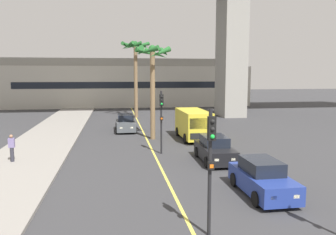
{
  "coord_description": "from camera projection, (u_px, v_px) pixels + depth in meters",
  "views": [
    {
      "loc": [
        -2.51,
        -1.95,
        5.3
      ],
      "look_at": [
        0.0,
        14.0,
        3.22
      ],
      "focal_mm": 36.25,
      "sensor_mm": 36.0,
      "label": 1
    }
  ],
  "objects": [
    {
      "name": "pedestrian_near_crosswalk",
      "position": [
        12.0,
        148.0,
        19.95
      ],
      "size": [
        0.34,
        0.22,
        1.62
      ],
      "color": "#2D2D38",
      "rests_on": "sidewalk_left"
    },
    {
      "name": "palm_tree_near_median",
      "position": [
        136.0,
        58.0,
        40.65
      ],
      "size": [
        3.57,
        3.56,
        9.2
      ],
      "color": "brown",
      "rests_on": "ground"
    },
    {
      "name": "pier_building_backdrop",
      "position": [
        130.0,
        83.0,
        56.55
      ],
      "size": [
        39.19,
        8.04,
        7.73
      ],
      "color": "beige",
      "rests_on": "ground"
    },
    {
      "name": "lane_stripe_center",
      "position": [
        148.0,
        142.0,
        26.49
      ],
      "size": [
        0.14,
        56.0,
        0.01
      ],
      "primitive_type": "cube",
      "color": "#DBCC4C",
      "rests_on": "ground"
    },
    {
      "name": "traffic_light_median_far",
      "position": [
        161.0,
        114.0,
        22.28
      ],
      "size": [
        0.24,
        0.37,
        4.2
      ],
      "color": "black",
      "rests_on": "ground"
    },
    {
      "name": "palm_tree_mid_median",
      "position": [
        152.0,
        65.0,
        27.02
      ],
      "size": [
        2.94,
        3.07,
        7.57
      ],
      "color": "brown",
      "rests_on": "ground"
    },
    {
      "name": "sidewalk_left",
      "position": [
        8.0,
        176.0,
        17.41
      ],
      "size": [
        4.8,
        80.0,
        0.15
      ],
      "primitive_type": "cube",
      "color": "gray",
      "rests_on": "ground"
    },
    {
      "name": "car_queue_third",
      "position": [
        262.0,
        179.0,
        14.94
      ],
      "size": [
        1.84,
        4.11,
        1.56
      ],
      "color": "navy",
      "rests_on": "ground"
    },
    {
      "name": "delivery_van",
      "position": [
        193.0,
        124.0,
        27.6
      ],
      "size": [
        2.21,
        5.27,
        2.36
      ],
      "color": "yellow",
      "rests_on": "ground"
    },
    {
      "name": "traffic_light_median_near",
      "position": [
        211.0,
        156.0,
        10.8
      ],
      "size": [
        0.24,
        0.37,
        4.2
      ],
      "color": "black",
      "rests_on": "ground"
    },
    {
      "name": "car_queue_front",
      "position": [
        215.0,
        150.0,
        20.6
      ],
      "size": [
        1.89,
        4.13,
        1.56
      ],
      "color": "black",
      "rests_on": "ground"
    },
    {
      "name": "car_queue_second",
      "position": [
        126.0,
        123.0,
        31.6
      ],
      "size": [
        1.85,
        4.11,
        1.56
      ],
      "color": "#4C5156",
      "rests_on": "ground"
    }
  ]
}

